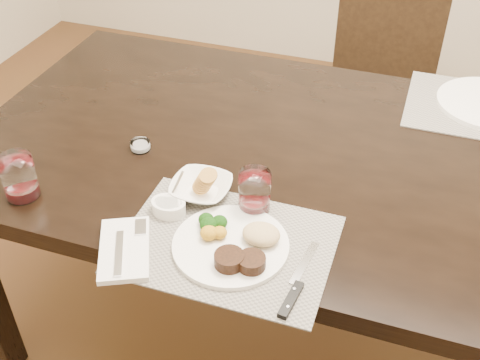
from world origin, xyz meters
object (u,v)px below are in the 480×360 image
(chair_far, at_px, (380,79))
(dinner_plate, at_px, (235,244))
(steak_knife, at_px, (294,290))
(wine_glass_near, at_px, (254,193))
(cracker_bowl, at_px, (201,188))

(chair_far, bearing_deg, dinner_plate, -96.20)
(steak_knife, height_order, wine_glass_near, wine_glass_near)
(wine_glass_near, bearing_deg, dinner_plate, -88.80)
(dinner_plate, height_order, wine_glass_near, wine_glass_near)
(chair_far, xyz_separation_m, dinner_plate, (-0.15, -1.34, 0.26))
(cracker_bowl, distance_m, wine_glass_near, 0.14)
(dinner_plate, bearing_deg, steak_knife, -46.79)
(dinner_plate, relative_size, wine_glass_near, 2.49)
(chair_far, height_order, steak_knife, chair_far)
(dinner_plate, xyz_separation_m, steak_knife, (0.15, -0.08, -0.01))
(cracker_bowl, xyz_separation_m, wine_glass_near, (0.14, -0.01, 0.03))
(dinner_plate, distance_m, steak_knife, 0.17)
(cracker_bowl, bearing_deg, chair_far, 76.52)
(dinner_plate, relative_size, cracker_bowl, 1.76)
(dinner_plate, bearing_deg, cracker_bowl, 112.73)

